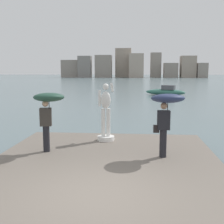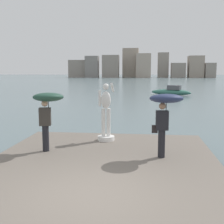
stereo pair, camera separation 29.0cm
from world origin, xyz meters
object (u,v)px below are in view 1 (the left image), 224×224
Objects in this scene: onlooker_right at (167,106)px; boat_near at (166,91)px; onlooker_left at (48,104)px; statue_white_figure at (106,117)px.

onlooker_right is 0.39× the size of boat_near.
onlooker_left is at bearing -102.91° from boat_near.
onlooker_left is at bearing 175.23° from onlooker_right.
onlooker_left is 3.87m from onlooker_right.
boat_near is at bearing 77.09° from onlooker_left.
onlooker_right reaches higher than boat_near.
onlooker_right is at bearing -44.20° from statue_white_figure.
statue_white_figure reaches higher than boat_near.
boat_near is (6.58, 28.71, -1.52)m from onlooker_left.
onlooker_right is (2.12, -2.06, 0.69)m from statue_white_figure.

